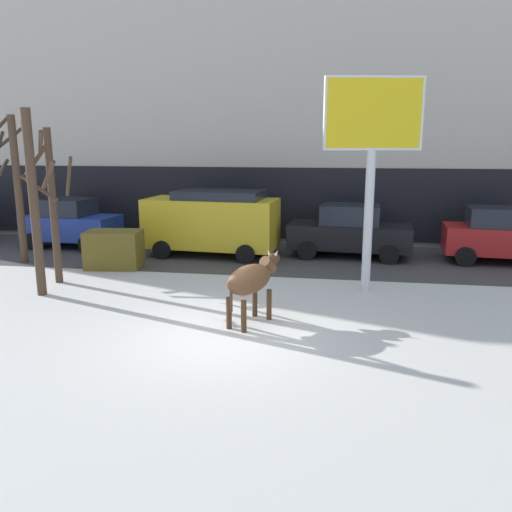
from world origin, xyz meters
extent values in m
plane|color=silver|center=(0.00, 0.00, 0.00)|extent=(120.00, 120.00, 0.00)
cube|color=#423F3F|center=(0.00, 7.81, 0.00)|extent=(60.00, 5.60, 0.01)
cube|color=beige|center=(0.00, 13.41, 6.50)|extent=(44.00, 6.00, 13.00)
cube|color=black|center=(0.00, 10.36, 1.60)|extent=(43.12, 0.10, 2.80)
ellipsoid|color=brown|center=(0.37, 0.88, 1.02)|extent=(1.14, 1.52, 0.64)
cylinder|color=#472D19|center=(0.40, 1.41, 0.35)|extent=(0.12, 0.12, 0.70)
cylinder|color=#472D19|center=(0.76, 1.24, 0.35)|extent=(0.12, 0.12, 0.70)
cylinder|color=#472D19|center=(-0.01, 0.52, 0.35)|extent=(0.12, 0.12, 0.70)
cylinder|color=#472D19|center=(0.34, 0.35, 0.35)|extent=(0.12, 0.12, 0.70)
cylinder|color=brown|center=(0.69, 1.56, 1.20)|extent=(0.44, 0.54, 0.44)
ellipsoid|color=#472D19|center=(0.78, 1.76, 1.30)|extent=(0.40, 0.50, 0.28)
cone|color=beige|center=(0.66, 1.77, 1.46)|extent=(0.13, 0.10, 0.15)
cone|color=beige|center=(0.86, 1.68, 1.46)|extent=(0.13, 0.10, 0.15)
cylinder|color=#472D19|center=(0.09, 0.28, 0.77)|extent=(0.06, 0.06, 0.60)
ellipsoid|color=beige|center=(0.30, 0.72, 0.72)|extent=(0.34, 0.36, 0.20)
cylinder|color=silver|center=(3.01, 3.99, 1.90)|extent=(0.24, 0.24, 3.80)
cube|color=silver|center=(3.01, 3.99, 4.65)|extent=(2.51, 0.70, 1.82)
cube|color=yellow|center=(3.01, 3.96, 4.65)|extent=(2.38, 0.63, 1.70)
cube|color=#233D9E|center=(-7.89, 8.30, 0.77)|extent=(3.62, 1.96, 0.90)
cube|color=#1E232D|center=(-8.04, 8.31, 1.54)|extent=(1.91, 1.63, 0.64)
cylinder|color=black|center=(-6.69, 9.06, 0.32)|extent=(0.65, 0.27, 0.64)
cylinder|color=black|center=(-6.82, 7.37, 0.32)|extent=(0.65, 0.27, 0.64)
cylinder|color=black|center=(-8.96, 9.23, 0.32)|extent=(0.65, 0.27, 0.64)
cylinder|color=black|center=(-9.09, 7.54, 0.32)|extent=(0.65, 0.27, 0.64)
cube|color=gold|center=(-2.20, 7.67, 1.17)|extent=(4.73, 2.24, 1.70)
cube|color=#1E232D|center=(-1.90, 7.65, 2.17)|extent=(3.12, 1.89, 0.30)
cylinder|color=black|center=(-0.64, 8.51, 0.32)|extent=(0.65, 0.27, 0.64)
cylinder|color=black|center=(-0.78, 6.61, 0.32)|extent=(0.65, 0.27, 0.64)
cylinder|color=black|center=(-3.62, 8.73, 0.32)|extent=(0.65, 0.27, 0.64)
cylinder|color=black|center=(-3.76, 6.84, 0.32)|extent=(0.65, 0.27, 0.64)
cube|color=black|center=(2.62, 8.27, 0.74)|extent=(4.32, 2.07, 0.84)
cube|color=#1E232D|center=(2.62, 8.27, 1.50)|extent=(2.11, 1.69, 0.68)
cylinder|color=black|center=(4.05, 9.05, 0.32)|extent=(0.65, 0.27, 0.64)
cylinder|color=black|center=(3.92, 7.29, 0.32)|extent=(0.65, 0.27, 0.64)
cylinder|color=black|center=(1.33, 9.25, 0.32)|extent=(0.65, 0.27, 0.64)
cylinder|color=black|center=(1.20, 7.50, 0.32)|extent=(0.65, 0.27, 0.64)
cube|color=red|center=(7.54, 8.15, 0.77)|extent=(3.62, 1.96, 0.90)
cube|color=#1E232D|center=(7.39, 8.16, 1.54)|extent=(1.91, 1.63, 0.64)
cylinder|color=black|center=(6.47, 9.08, 0.32)|extent=(0.65, 0.27, 0.64)
cylinder|color=black|center=(6.34, 7.39, 0.32)|extent=(0.65, 0.27, 0.64)
cylinder|color=#282833|center=(-2.29, 10.80, 0.44)|extent=(0.24, 0.24, 0.88)
cube|color=#386B42|center=(-2.29, 10.80, 1.20)|extent=(0.36, 0.22, 0.64)
sphere|color=#9E7051|center=(-2.29, 10.80, 1.63)|extent=(0.20, 0.20, 0.20)
cylinder|color=#282833|center=(6.21, 10.80, 0.44)|extent=(0.24, 0.24, 0.88)
cube|color=brown|center=(6.21, 10.80, 1.20)|extent=(0.36, 0.22, 0.64)
sphere|color=#9E7051|center=(6.21, 10.80, 1.63)|extent=(0.20, 0.20, 0.20)
cylinder|color=#282833|center=(2.74, 10.80, 0.44)|extent=(0.24, 0.24, 0.88)
cube|color=maroon|center=(2.74, 10.80, 1.20)|extent=(0.36, 0.22, 0.64)
sphere|color=#9E7051|center=(2.74, 10.80, 1.63)|extent=(0.20, 0.20, 0.20)
cylinder|color=#4C3828|center=(-8.15, 5.58, 2.41)|extent=(0.24, 0.24, 4.81)
cylinder|color=#4C3828|center=(-8.52, 5.48, 3.16)|extent=(0.31, 0.82, 0.51)
cylinder|color=#4C3828|center=(-8.44, 5.88, 4.10)|extent=(0.72, 0.71, 0.76)
cylinder|color=#4C3828|center=(-8.57, 5.59, 4.47)|extent=(0.13, 0.90, 0.66)
cylinder|color=#4C3828|center=(-5.66, 3.42, 2.17)|extent=(0.21, 0.21, 4.34)
cylinder|color=#4C3828|center=(-6.09, 3.09, 3.96)|extent=(0.78, 0.98, 1.12)
cylinder|color=#4C3828|center=(-5.28, 3.73, 3.00)|extent=(0.72, 0.87, 1.17)
cylinder|color=#4C3828|center=(-5.71, 2.90, 2.75)|extent=(1.11, 0.20, 0.70)
cylinder|color=#4C3828|center=(-5.44, 2.20, 2.39)|extent=(0.24, 0.24, 4.77)
cylinder|color=#4C3828|center=(-5.47, 2.51, 3.50)|extent=(0.72, 0.17, 0.85)
cylinder|color=#4C3828|center=(-5.22, 2.37, 3.92)|extent=(0.48, 0.57, 0.65)
cylinder|color=#4C3828|center=(-5.17, 2.53, 3.12)|extent=(0.78, 0.66, 0.79)
cube|color=brown|center=(-4.84, 5.37, 0.60)|extent=(1.82, 1.29, 1.20)
camera|label=1|loc=(2.26, -9.69, 3.90)|focal=35.86mm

